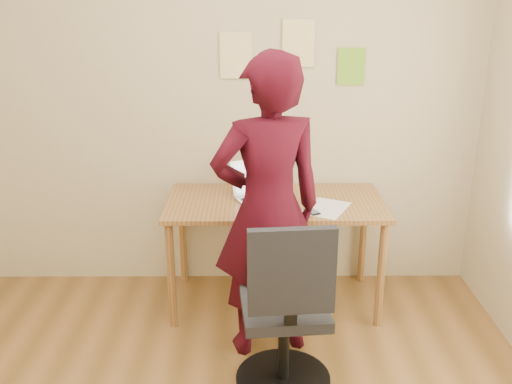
{
  "coord_description": "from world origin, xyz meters",
  "views": [
    {
      "loc": [
        0.2,
        -2.08,
        2.01
      ],
      "look_at": [
        0.21,
        0.95,
        0.95
      ],
      "focal_mm": 40.0,
      "sensor_mm": 36.0,
      "label": 1
    }
  ],
  "objects_px": {
    "desk": "(275,213)",
    "person": "(268,210)",
    "laptop": "(260,191)",
    "office_chair": "(286,320)",
    "phone": "(312,212)"
  },
  "relations": [
    {
      "from": "desk",
      "to": "office_chair",
      "type": "distance_m",
      "value": 0.95
    },
    {
      "from": "laptop",
      "to": "office_chair",
      "type": "distance_m",
      "value": 1.04
    },
    {
      "from": "desk",
      "to": "office_chair",
      "type": "xyz_separation_m",
      "value": [
        0.03,
        -0.92,
        -0.23
      ]
    },
    {
      "from": "desk",
      "to": "office_chair",
      "type": "relative_size",
      "value": 1.41
    },
    {
      "from": "office_chair",
      "to": "person",
      "type": "distance_m",
      "value": 0.61
    },
    {
      "from": "person",
      "to": "desk",
      "type": "bearing_deg",
      "value": -111.84
    },
    {
      "from": "laptop",
      "to": "phone",
      "type": "distance_m",
      "value": 0.41
    },
    {
      "from": "phone",
      "to": "person",
      "type": "relative_size",
      "value": 0.07
    },
    {
      "from": "phone",
      "to": "person",
      "type": "distance_m",
      "value": 0.43
    },
    {
      "from": "desk",
      "to": "laptop",
      "type": "distance_m",
      "value": 0.17
    },
    {
      "from": "phone",
      "to": "desk",
      "type": "bearing_deg",
      "value": 109.89
    },
    {
      "from": "desk",
      "to": "person",
      "type": "relative_size",
      "value": 0.8
    },
    {
      "from": "desk",
      "to": "laptop",
      "type": "relative_size",
      "value": 3.37
    },
    {
      "from": "desk",
      "to": "person",
      "type": "xyz_separation_m",
      "value": [
        -0.06,
        -0.51,
        0.22
      ]
    },
    {
      "from": "laptop",
      "to": "phone",
      "type": "bearing_deg",
      "value": -62.73
    }
  ]
}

